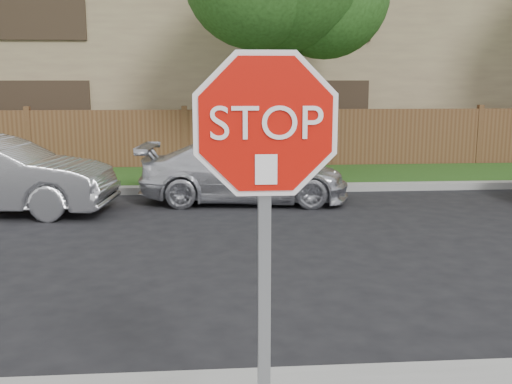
{
  "coord_description": "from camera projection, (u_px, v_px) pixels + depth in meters",
  "views": [
    {
      "loc": [
        0.61,
        -4.43,
        2.36
      ],
      "look_at": [
        0.89,
        -0.9,
        1.7
      ],
      "focal_mm": 42.0,
      "sensor_mm": 36.0,
      "label": 1
    }
  ],
  "objects": [
    {
      "name": "ground",
      "position": [
        135.0,
        384.0,
        4.72
      ],
      "size": [
        90.0,
        90.0,
        0.0
      ],
      "primitive_type": "plane",
      "color": "black",
      "rests_on": "ground"
    },
    {
      "name": "far_curb",
      "position": [
        180.0,
        190.0,
        12.7
      ],
      "size": [
        70.0,
        0.3,
        0.15
      ],
      "primitive_type": "cube",
      "color": "gray",
      "rests_on": "ground"
    },
    {
      "name": "apartment_building",
      "position": [
        189.0,
        46.0,
        20.73
      ],
      "size": [
        35.2,
        9.2,
        7.2
      ],
      "color": "#8C7656",
      "rests_on": "ground"
    },
    {
      "name": "stop_sign",
      "position": [
        265.0,
        188.0,
        3.01
      ],
      "size": [
        1.01,
        0.13,
        2.55
      ],
      "color": "gray",
      "rests_on": "sidewalk_near"
    },
    {
      "name": "grass_strip",
      "position": [
        183.0,
        178.0,
        14.31
      ],
      "size": [
        70.0,
        3.0,
        0.12
      ],
      "primitive_type": "cube",
      "color": "#1E4714",
      "rests_on": "ground"
    },
    {
      "name": "sedan_right",
      "position": [
        244.0,
        172.0,
        11.69
      ],
      "size": [
        4.18,
        2.01,
        1.17
      ],
      "primitive_type": "imported",
      "rotation": [
        0.0,
        0.0,
        1.48
      ],
      "color": "silver",
      "rests_on": "ground"
    },
    {
      "name": "fence",
      "position": [
        185.0,
        140.0,
        15.75
      ],
      "size": [
        70.0,
        0.12,
        1.6
      ],
      "primitive_type": "cube",
      "color": "#56351E",
      "rests_on": "ground"
    }
  ]
}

